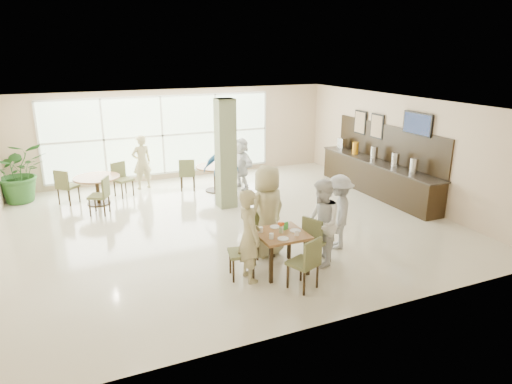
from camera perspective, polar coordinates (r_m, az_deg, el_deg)
name	(u,v)px	position (r m, az deg, el deg)	size (l,w,h in m)	color
ground	(228,223)	(10.89, -3.50, -3.92)	(10.00, 10.00, 0.00)	beige
room_shell	(227,153)	(10.39, -3.67, 4.86)	(10.00, 10.00, 10.00)	white
window_bank	(162,136)	(14.54, -11.61, 6.93)	(7.00, 0.04, 7.00)	silver
column	(226,154)	(11.69, -3.82, 4.75)	(0.45, 0.45, 2.80)	#7C815A
main_table	(281,238)	(8.42, 3.12, -5.75)	(0.89, 0.89, 0.75)	brown
round_table_left	(97,182)	(12.77, -19.26, 1.14)	(1.20, 1.20, 0.75)	brown
round_table_right	(215,171)	(13.25, -5.11, 2.57)	(1.13, 1.13, 0.75)	brown
chairs_main_table	(281,246)	(8.50, 3.14, -6.80)	(2.12, 2.01, 0.95)	#545B32
chairs_table_left	(97,187)	(12.77, -19.26, 0.59)	(2.06, 1.87, 0.95)	#545B32
chairs_table_right	(216,174)	(13.33, -4.98, 2.21)	(2.10, 1.92, 0.95)	#545B32
tabletop_clutter	(281,230)	(8.36, 3.20, -4.73)	(0.75, 0.77, 0.21)	white
buffet_counter	(377,175)	(13.37, 14.92, 2.07)	(0.64, 4.70, 1.95)	black
wall_tv	(418,124)	(12.39, 19.54, 8.04)	(0.06, 1.00, 0.58)	black
framed_art_a	(377,126)	(13.64, 14.89, 7.95)	(0.05, 0.55, 0.70)	black
framed_art_b	(360,122)	(14.26, 12.91, 8.48)	(0.05, 0.55, 0.70)	black
potted_plant	(19,172)	(13.74, -27.49, 2.21)	(1.47, 1.47, 1.63)	#295C25
teen_left	(249,235)	(8.01, -0.87, -5.45)	(0.61, 0.40, 1.69)	tan
teen_far	(267,211)	(8.97, 1.43, -2.38)	(0.90, 0.49, 1.84)	tan
teen_right	(321,223)	(8.66, 8.17, -3.87)	(0.81, 0.63, 1.67)	white
teen_standing	(339,212)	(9.48, 10.30, -2.47)	(1.00, 0.58, 1.55)	#A9A9AC
adult_a	(221,170)	(12.45, -4.39, 2.74)	(0.95, 0.54, 1.63)	teal
adult_b	(241,163)	(13.39, -1.92, 3.59)	(1.41, 0.61, 1.52)	white
adult_standing	(142,162)	(13.77, -14.08, 3.64)	(0.59, 0.38, 1.61)	tan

